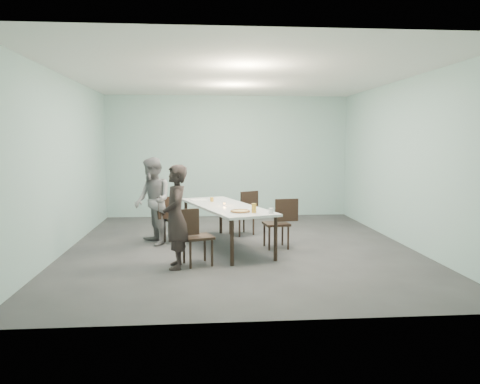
{
  "coord_description": "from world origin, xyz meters",
  "views": [
    {
      "loc": [
        -0.68,
        -8.19,
        1.88
      ],
      "look_at": [
        0.0,
        -0.12,
        1.0
      ],
      "focal_mm": 35.0,
      "sensor_mm": 36.0,
      "label": 1
    }
  ],
  "objects": [
    {
      "name": "chair_far_right",
      "position": [
        0.21,
        1.13,
        0.5
      ],
      "size": [
        0.64,
        0.57,
        0.87
      ],
      "rotation": [
        0.0,
        0.0,
        3.66
      ],
      "color": "black",
      "rests_on": "ground"
    },
    {
      "name": "menu",
      "position": [
        -0.72,
        0.82,
        0.75
      ],
      "size": [
        0.35,
        0.3,
        0.01
      ],
      "primitive_type": "cube",
      "rotation": [
        0.0,
        0.0,
        0.32
      ],
      "color": "silver",
      "rests_on": "table"
    },
    {
      "name": "chair_near_right",
      "position": [
        0.72,
        -0.13,
        0.5
      ],
      "size": [
        0.63,
        0.47,
        0.87
      ],
      "rotation": [
        0.0,
        0.0,
        3.26
      ],
      "color": "black",
      "rests_on": "ground"
    },
    {
      "name": "ground",
      "position": [
        0.0,
        0.0,
        0.0
      ],
      "size": [
        7.0,
        7.0,
        0.0
      ],
      "primitive_type": "plane",
      "color": "#333335",
      "rests_on": "ground"
    },
    {
      "name": "beer_glass",
      "position": [
        0.16,
        -0.9,
        0.82
      ],
      "size": [
        0.08,
        0.08,
        0.15
      ],
      "primitive_type": "cylinder",
      "color": "#BD8B29",
      "rests_on": "table"
    },
    {
      "name": "pizza",
      "position": [
        -0.06,
        -0.85,
        0.77
      ],
      "size": [
        0.34,
        0.34,
        0.04
      ],
      "color": "white",
      "rests_on": "table"
    },
    {
      "name": "room_shell",
      "position": [
        0.0,
        0.0,
        2.03
      ],
      "size": [
        6.02,
        7.02,
        3.01
      ],
      "color": "#99C0BD",
      "rests_on": "ground"
    },
    {
      "name": "diner_near",
      "position": [
        -1.05,
        -1.32,
        0.77
      ],
      "size": [
        0.4,
        0.58,
        1.54
      ],
      "primitive_type": "imported",
      "rotation": [
        0.0,
        0.0,
        -1.51
      ],
      "color": "black",
      "rests_on": "ground"
    },
    {
      "name": "chair_near_left",
      "position": [
        -0.81,
        -1.19,
        0.5
      ],
      "size": [
        0.65,
        0.53,
        0.87
      ],
      "rotation": [
        0.0,
        0.0,
        0.32
      ],
      "color": "black",
      "rests_on": "ground"
    },
    {
      "name": "chair_far_left",
      "position": [
        -1.19,
        0.44,
        0.5
      ],
      "size": [
        0.64,
        0.58,
        0.87
      ],
      "rotation": [
        0.0,
        0.0,
        0.58
      ],
      "color": "black",
      "rests_on": "ground"
    },
    {
      "name": "amber_tumbler",
      "position": [
        -0.47,
        0.56,
        0.79
      ],
      "size": [
        0.07,
        0.07,
        0.08
      ],
      "primitive_type": "cylinder",
      "color": "#BD8B29",
      "rests_on": "table"
    },
    {
      "name": "water_tumbler",
      "position": [
        0.41,
        -1.02,
        0.8
      ],
      "size": [
        0.08,
        0.08,
        0.09
      ],
      "primitive_type": "cylinder",
      "color": "silver",
      "rests_on": "table"
    },
    {
      "name": "diner_far",
      "position": [
        -1.56,
        0.34,
        0.8
      ],
      "size": [
        0.87,
        0.95,
        1.6
      ],
      "primitive_type": "imported",
      "rotation": [
        0.0,
        0.0,
        -1.15
      ],
      "color": "slate",
      "rests_on": "ground"
    },
    {
      "name": "side_plate",
      "position": [
        0.08,
        -0.49,
        0.76
      ],
      "size": [
        0.18,
        0.18,
        0.01
      ],
      "primitive_type": "cylinder",
      "color": "white",
      "rests_on": "table"
    },
    {
      "name": "table",
      "position": [
        -0.25,
        0.01,
        0.69
      ],
      "size": [
        1.67,
        2.75,
        0.75
      ],
      "rotation": [
        0.0,
        0.0,
        0.32
      ],
      "color": "white",
      "rests_on": "ground"
    },
    {
      "name": "tealight",
      "position": [
        -0.27,
        -0.06,
        0.77
      ],
      "size": [
        0.06,
        0.06,
        0.05
      ],
      "color": "silver",
      "rests_on": "table"
    }
  ]
}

